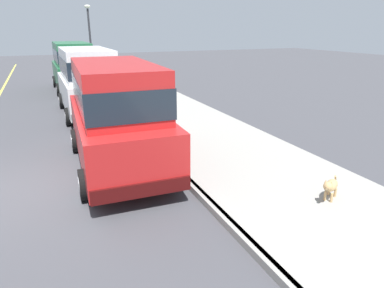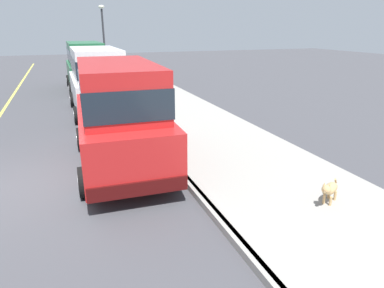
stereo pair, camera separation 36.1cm
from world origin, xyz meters
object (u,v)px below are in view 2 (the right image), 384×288
object	(u,v)px
car_green_van	(86,64)
dog_tan	(330,189)
street_lamp	(103,34)
car_red_van	(119,111)
car_white_van	(97,78)

from	to	relation	value
car_green_van	dog_tan	distance (m)	15.81
car_green_van	dog_tan	bearing A→B (deg)	-78.38
street_lamp	car_green_van	bearing A→B (deg)	-115.63
dog_tan	street_lamp	size ratio (longest dim) A/B	0.15
dog_tan	car_red_van	bearing A→B (deg)	132.01
car_red_van	car_green_van	distance (m)	11.85
dog_tan	car_green_van	bearing A→B (deg)	101.62
car_white_van	dog_tan	bearing A→B (deg)	-71.56
car_green_van	street_lamp	size ratio (longest dim) A/B	1.11
car_white_van	car_green_van	size ratio (longest dim) A/B	1.00
car_green_van	street_lamp	bearing A→B (deg)	64.37
car_red_van	car_green_van	size ratio (longest dim) A/B	1.01
car_green_van	dog_tan	xyz separation A→B (m)	(3.18, -15.45, -0.97)
car_white_van	dog_tan	xyz separation A→B (m)	(3.17, -9.52, -0.97)
car_red_van	car_white_van	distance (m)	5.91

